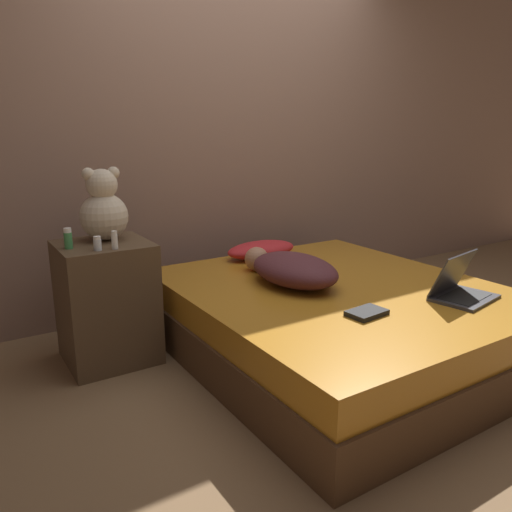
{
  "coord_description": "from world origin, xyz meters",
  "views": [
    {
      "loc": [
        -1.83,
        -2.02,
        1.28
      ],
      "look_at": [
        -0.4,
        0.24,
        0.59
      ],
      "focal_mm": 35.0,
      "sensor_mm": 36.0,
      "label": 1
    }
  ],
  "objects_px": {
    "bottle_clear": "(97,244)",
    "bottle_white": "(115,240)",
    "book": "(367,313)",
    "teddy_bear": "(104,209)",
    "pillow": "(261,250)",
    "laptop": "(460,288)",
    "bottle_green": "(68,239)",
    "person_lying": "(292,269)"
  },
  "relations": [
    {
      "from": "person_lying",
      "to": "teddy_bear",
      "type": "height_order",
      "value": "teddy_bear"
    },
    {
      "from": "teddy_bear",
      "to": "book",
      "type": "distance_m",
      "value": 1.5
    },
    {
      "from": "bottle_white",
      "to": "bottle_green",
      "type": "bearing_deg",
      "value": 145.58
    },
    {
      "from": "pillow",
      "to": "book",
      "type": "bearing_deg",
      "value": -98.15
    },
    {
      "from": "pillow",
      "to": "person_lying",
      "type": "height_order",
      "value": "person_lying"
    },
    {
      "from": "laptop",
      "to": "bottle_green",
      "type": "height_order",
      "value": "bottle_green"
    },
    {
      "from": "bottle_clear",
      "to": "bottle_white",
      "type": "relative_size",
      "value": 0.78
    },
    {
      "from": "laptop",
      "to": "bottle_green",
      "type": "bearing_deg",
      "value": 137.09
    },
    {
      "from": "pillow",
      "to": "bottle_green",
      "type": "distance_m",
      "value": 1.34
    },
    {
      "from": "bottle_clear",
      "to": "bottle_green",
      "type": "bearing_deg",
      "value": 133.99
    },
    {
      "from": "bottle_green",
      "to": "bottle_white",
      "type": "height_order",
      "value": "bottle_green"
    },
    {
      "from": "laptop",
      "to": "bottle_clear",
      "type": "distance_m",
      "value": 1.89
    },
    {
      "from": "book",
      "to": "laptop",
      "type": "bearing_deg",
      "value": -7.75
    },
    {
      "from": "laptop",
      "to": "book",
      "type": "xyz_separation_m",
      "value": [
        -0.59,
        0.08,
        -0.04
      ]
    },
    {
      "from": "teddy_bear",
      "to": "bottle_green",
      "type": "height_order",
      "value": "teddy_bear"
    },
    {
      "from": "teddy_bear",
      "to": "bottle_clear",
      "type": "relative_size",
      "value": 5.46
    },
    {
      "from": "pillow",
      "to": "teddy_bear",
      "type": "height_order",
      "value": "teddy_bear"
    },
    {
      "from": "pillow",
      "to": "bottle_clear",
      "type": "height_order",
      "value": "bottle_clear"
    },
    {
      "from": "person_lying",
      "to": "bottle_green",
      "type": "height_order",
      "value": "bottle_green"
    },
    {
      "from": "pillow",
      "to": "bottle_green",
      "type": "relative_size",
      "value": 4.76
    },
    {
      "from": "laptop",
      "to": "book",
      "type": "bearing_deg",
      "value": 161.56
    },
    {
      "from": "bottle_green",
      "to": "laptop",
      "type": "bearing_deg",
      "value": -32.23
    },
    {
      "from": "bottle_green",
      "to": "bottle_white",
      "type": "bearing_deg",
      "value": -34.42
    },
    {
      "from": "laptop",
      "to": "book",
      "type": "height_order",
      "value": "laptop"
    },
    {
      "from": "pillow",
      "to": "teddy_bear",
      "type": "bearing_deg",
      "value": -175.92
    },
    {
      "from": "pillow",
      "to": "bottle_white",
      "type": "bearing_deg",
      "value": -163.76
    },
    {
      "from": "teddy_bear",
      "to": "bottle_green",
      "type": "bearing_deg",
      "value": -153.78
    },
    {
      "from": "teddy_bear",
      "to": "book",
      "type": "height_order",
      "value": "teddy_bear"
    },
    {
      "from": "bottle_white",
      "to": "book",
      "type": "bearing_deg",
      "value": -42.98
    },
    {
      "from": "person_lying",
      "to": "teddy_bear",
      "type": "xyz_separation_m",
      "value": [
        -0.9,
        0.51,
        0.36
      ]
    },
    {
      "from": "bottle_clear",
      "to": "book",
      "type": "distance_m",
      "value": 1.38
    },
    {
      "from": "laptop",
      "to": "teddy_bear",
      "type": "bearing_deg",
      "value": 130.81
    },
    {
      "from": "person_lying",
      "to": "laptop",
      "type": "bearing_deg",
      "value": -53.15
    },
    {
      "from": "laptop",
      "to": "bottle_green",
      "type": "distance_m",
      "value": 2.05
    },
    {
      "from": "book",
      "to": "teddy_bear",
      "type": "bearing_deg",
      "value": 129.25
    },
    {
      "from": "teddy_bear",
      "to": "bottle_clear",
      "type": "distance_m",
      "value": 0.29
    },
    {
      "from": "pillow",
      "to": "laptop",
      "type": "bearing_deg",
      "value": -71.71
    },
    {
      "from": "bottle_white",
      "to": "book",
      "type": "relative_size",
      "value": 0.47
    },
    {
      "from": "teddy_bear",
      "to": "bottle_white",
      "type": "distance_m",
      "value": 0.28
    },
    {
      "from": "pillow",
      "to": "bottle_white",
      "type": "height_order",
      "value": "bottle_white"
    },
    {
      "from": "person_lying",
      "to": "bottle_white",
      "type": "bearing_deg",
      "value": 159.7
    },
    {
      "from": "person_lying",
      "to": "bottle_white",
      "type": "xyz_separation_m",
      "value": [
        -0.93,
        0.27,
        0.23
      ]
    }
  ]
}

